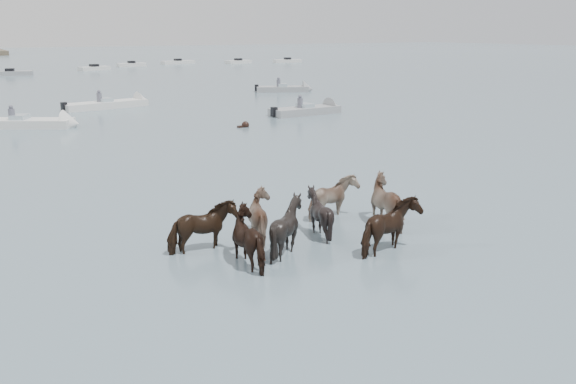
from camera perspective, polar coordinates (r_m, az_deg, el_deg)
ground at (r=14.15m, az=-4.82°, el=-7.05°), size 400.00×400.00×0.00m
pony_herd at (r=15.46m, az=2.19°, el=-2.75°), size 7.29×4.27×1.57m
swimming_pony at (r=34.14m, az=-4.24°, el=6.49°), size 0.72×0.44×0.44m
motorboat_b at (r=36.99m, az=-23.44°, el=6.15°), size 6.25×4.60×1.92m
motorboat_c at (r=44.87m, az=-16.37°, el=8.22°), size 6.68×2.69×1.92m
motorboat_d at (r=39.78m, az=2.58°, el=7.97°), size 5.54×1.83×1.92m
motorboat_e at (r=54.31m, az=0.25°, el=10.00°), size 5.32×3.70×1.92m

